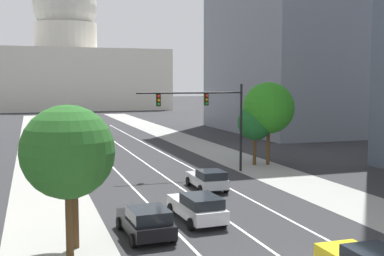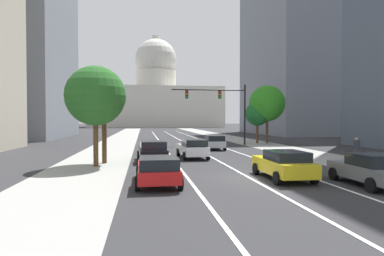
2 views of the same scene
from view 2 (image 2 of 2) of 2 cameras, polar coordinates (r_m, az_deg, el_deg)
ground_plane at (r=57.00m, az=-2.84°, el=-1.63°), size 400.00×400.00×0.00m
sidewalk_left at (r=51.86m, az=-12.11°, el=-1.96°), size 4.96×130.00×0.01m
sidewalk_right at (r=53.70m, az=7.15°, el=-1.82°), size 4.96×130.00×0.01m
lane_stripe_left at (r=41.83m, az=-5.23°, el=-2.73°), size 0.16×90.00×0.01m
lane_stripe_center at (r=42.12m, az=-0.88°, el=-2.69°), size 0.16×90.00×0.01m
lane_stripe_right at (r=42.66m, az=3.39°, el=-2.64°), size 0.16×90.00×0.01m
office_tower_far_right at (r=78.33m, az=18.97°, el=14.69°), size 22.13×28.29×42.17m
capitol_building at (r=142.69m, az=-6.16°, el=5.19°), size 53.63×26.67×38.36m
car_silver at (r=33.90m, az=3.69°, el=-2.43°), size 2.07×4.24×1.46m
car_yellow at (r=17.69m, az=15.34°, el=-5.95°), size 2.06×4.46×1.47m
car_black at (r=24.38m, az=-6.74°, el=-3.88°), size 2.28×4.27×1.51m
car_red at (r=15.77m, az=-5.87°, el=-7.00°), size 2.06×4.72×1.37m
car_gray at (r=17.38m, az=28.10°, el=-6.21°), size 2.09×4.37×1.50m
car_white at (r=26.39m, az=0.13°, el=-3.44°), size 2.17×4.79×1.52m
traffic_signal_mast at (r=40.12m, az=5.24°, el=4.43°), size 8.93×0.39×7.26m
cyclist at (r=27.65m, az=26.28°, el=-3.25°), size 0.37×1.70×1.72m
street_tree_far_right at (r=43.85m, az=11.09°, el=2.40°), size 3.12×3.12×5.39m
street_tree_mid_left at (r=23.99m, az=-14.77°, el=5.15°), size 3.03×3.03×6.17m
street_tree_near_left at (r=22.48m, az=-16.13°, el=5.26°), size 3.86×3.86×6.51m
street_tree_mid_right at (r=44.09m, az=12.69°, el=4.10°), size 4.61×4.61×7.44m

